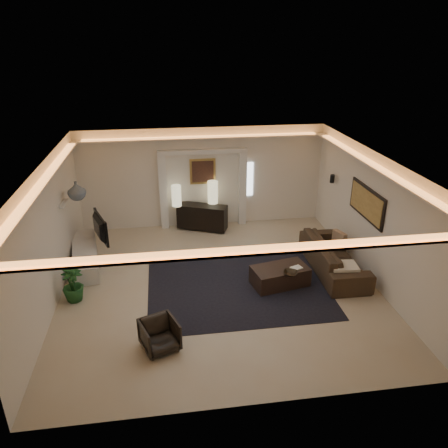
{
  "coord_description": "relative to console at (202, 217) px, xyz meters",
  "views": [
    {
      "loc": [
        -1.09,
        -8.3,
        5.24
      ],
      "look_at": [
        0.2,
        0.6,
        1.25
      ],
      "focal_mm": 34.37,
      "sensor_mm": 36.0,
      "label": 1
    }
  ],
  "objects": [
    {
      "name": "throw_blanket",
      "position": [
        2.8,
        -3.59,
        0.15
      ],
      "size": [
        0.62,
        0.53,
        0.06
      ],
      "primitive_type": "cube",
      "rotation": [
        0.0,
        0.0,
        -0.1
      ],
      "color": "beige",
      "rests_on": "sofa"
    },
    {
      "name": "wall_sconce",
      "position": [
        3.46,
        -0.9,
        1.28
      ],
      "size": [
        0.12,
        0.12,
        0.22
      ],
      "primitive_type": "cylinder",
      "color": "black",
      "rests_on": "wall_right"
    },
    {
      "name": "figurine",
      "position": [
        -2.79,
        -0.7,
        0.24
      ],
      "size": [
        0.17,
        0.17,
        0.36
      ],
      "primitive_type": "cylinder",
      "rotation": [
        0.0,
        0.0,
        0.35
      ],
      "color": "#4C3024",
      "rests_on": "media_ledge"
    },
    {
      "name": "painting_frame",
      "position": [
        0.08,
        0.37,
        1.25
      ],
      "size": [
        0.74,
        0.04,
        0.74
      ],
      "primitive_type": "cube",
      "color": "tan",
      "rests_on": "wall_back"
    },
    {
      "name": "console",
      "position": [
        0.0,
        0.0,
        0.0
      ],
      "size": [
        1.48,
        0.97,
        0.71
      ],
      "primitive_type": "cube",
      "rotation": [
        0.0,
        0.0,
        -0.41
      ],
      "color": "black",
      "rests_on": "ground"
    },
    {
      "name": "wall_front",
      "position": [
        0.08,
        -6.6,
        1.05
      ],
      "size": [
        7.0,
        0.0,
        7.0
      ],
      "primitive_type": "plane",
      "rotation": [
        -1.57,
        0.0,
        0.0
      ],
      "color": "silver",
      "rests_on": "ground"
    },
    {
      "name": "lamp_left",
      "position": [
        -0.71,
        0.07,
        0.69
      ],
      "size": [
        0.31,
        0.31,
        0.61
      ],
      "primitive_type": "cylinder",
      "rotation": [
        0.0,
        0.0,
        -0.14
      ],
      "color": "#EFE8B8",
      "rests_on": "console"
    },
    {
      "name": "painting_canvas",
      "position": [
        0.08,
        0.34,
        1.25
      ],
      "size": [
        0.62,
        0.02,
        0.62
      ],
      "primitive_type": "cube",
      "color": "#4C2D1E",
      "rests_on": "wall_back"
    },
    {
      "name": "bowl",
      "position": [
        1.58,
        -3.6,
        0.05
      ],
      "size": [
        0.42,
        0.42,
        0.08
      ],
      "primitive_type": "imported",
      "rotation": [
        0.0,
        0.0,
        -0.43
      ],
      "color": "black",
      "rests_on": "coffee_table"
    },
    {
      "name": "throw_pillow",
      "position": [
        3.22,
        -2.29,
        0.15
      ],
      "size": [
        0.25,
        0.43,
        0.41
      ],
      "primitive_type": "cube",
      "rotation": [
        0.0,
        0.0,
        0.33
      ],
      "color": "#A37E5D",
      "rests_on": "sofa"
    },
    {
      "name": "plant",
      "position": [
        -3.07,
        -3.25,
        -0.01
      ],
      "size": [
        0.6,
        0.6,
        0.79
      ],
      "primitive_type": "imported",
      "rotation": [
        0.0,
        0.0,
        0.5
      ],
      "color": "#1A471C",
      "rests_on": "ground"
    },
    {
      "name": "wall_right",
      "position": [
        3.58,
        -3.1,
        1.05
      ],
      "size": [
        0.0,
        7.0,
        7.0
      ],
      "primitive_type": "plane",
      "rotation": [
        1.57,
        0.0,
        -1.57
      ],
      "color": "silver",
      "rests_on": "ground"
    },
    {
      "name": "lamp_right",
      "position": [
        0.33,
        0.15,
        0.69
      ],
      "size": [
        0.32,
        0.32,
        0.66
      ],
      "primitive_type": "cylinder",
      "rotation": [
        0.0,
        0.0,
        -0.09
      ],
      "color": "#F9EEB5",
      "rests_on": "console"
    },
    {
      "name": "pilaster_left",
      "position": [
        -1.07,
        0.3,
        0.7
      ],
      "size": [
        0.22,
        0.2,
        2.2
      ],
      "primitive_type": "cube",
      "color": "silver",
      "rests_on": "ground"
    },
    {
      "name": "pilaster_right",
      "position": [
        1.23,
        0.3,
        0.7
      ],
      "size": [
        0.22,
        0.2,
        2.2
      ],
      "primitive_type": "cube",
      "color": "silver",
      "rests_on": "ground"
    },
    {
      "name": "cove_soffit",
      "position": [
        0.08,
        -3.1,
        2.22
      ],
      "size": [
        7.0,
        7.0,
        0.04
      ],
      "primitive_type": "cube",
      "color": "silver",
      "rests_on": "ceiling"
    },
    {
      "name": "magazine",
      "position": [
        1.79,
        -3.35,
        0.02
      ],
      "size": [
        0.29,
        0.25,
        0.03
      ],
      "primitive_type": "cube",
      "rotation": [
        0.0,
        0.0,
        0.36
      ],
      "color": "silver",
      "rests_on": "coffee_table"
    },
    {
      "name": "wall_back",
      "position": [
        0.08,
        0.4,
        1.05
      ],
      "size": [
        7.0,
        0.0,
        7.0
      ],
      "primitive_type": "plane",
      "rotation": [
        1.57,
        0.0,
        0.0
      ],
      "color": "silver",
      "rests_on": "ground"
    },
    {
      "name": "area_rug",
      "position": [
        0.48,
        -3.3,
        -0.39
      ],
      "size": [
        4.0,
        3.0,
        0.01
      ],
      "primitive_type": "cube",
      "color": "black",
      "rests_on": "ground"
    },
    {
      "name": "art_panel_frame",
      "position": [
        3.55,
        -2.8,
        1.3
      ],
      "size": [
        0.04,
        1.64,
        0.74
      ],
      "primitive_type": "cube",
      "color": "black",
      "rests_on": "wall_right"
    },
    {
      "name": "alcove_header",
      "position": [
        0.08,
        0.3,
        1.85
      ],
      "size": [
        2.52,
        0.2,
        0.12
      ],
      "primitive_type": "cube",
      "color": "silver",
      "rests_on": "wall_back"
    },
    {
      "name": "tv",
      "position": [
        -2.79,
        -1.21,
        0.38
      ],
      "size": [
        1.13,
        0.54,
        0.66
      ],
      "primitive_type": "imported",
      "rotation": [
        0.0,
        0.0,
        1.93
      ],
      "color": "black",
      "rests_on": "media_ledge"
    },
    {
      "name": "art_panel_gold",
      "position": [
        3.52,
        -2.8,
        1.3
      ],
      "size": [
        0.02,
        1.5,
        0.62
      ],
      "primitive_type": "cube",
      "color": "tan",
      "rests_on": "wall_right"
    },
    {
      "name": "wall_niche",
      "position": [
        -3.36,
        -1.7,
        1.25
      ],
      "size": [
        0.1,
        0.55,
        0.04
      ],
      "primitive_type": "cube",
      "color": "silver",
      "rests_on": "wall_left"
    },
    {
      "name": "coffee_table",
      "position": [
        1.45,
        -3.26,
        -0.2
      ],
      "size": [
        1.36,
        0.92,
        0.46
      ],
      "primitive_type": "cube",
      "rotation": [
        0.0,
        0.0,
        0.21
      ],
      "color": "black",
      "rests_on": "ground"
    },
    {
      "name": "ginger_jar",
      "position": [
        -3.07,
        -1.52,
        1.49
      ],
      "size": [
        0.42,
        0.42,
        0.44
      ],
      "primitive_type": "imported",
      "rotation": [
        0.0,
        0.0,
        0.0
      ],
      "color": "slate",
      "rests_on": "wall_niche"
    },
    {
      "name": "ceiling",
      "position": [
        0.08,
        -3.1,
        2.5
      ],
      "size": [
        7.0,
        7.0,
        0.0
      ],
      "primitive_type": "plane",
      "rotation": [
        3.14,
        0.0,
        0.0
      ],
      "color": "white",
      "rests_on": "ground"
    },
    {
      "name": "sofa",
      "position": [
        2.89,
        -2.8,
        -0.04
      ],
      "size": [
        2.5,
        1.01,
        0.72
      ],
      "primitive_type": "imported",
      "rotation": [
        0.0,
        0.0,
        1.56
      ],
      "color": "black",
      "rests_on": "ground"
    },
    {
      "name": "floor",
      "position": [
        0.08,
        -3.1,
        -0.4
      ],
      "size": [
        7.0,
        7.0,
        0.0
      ],
      "primitive_type": "plane",
      "color": "#BBAF95",
      "rests_on": "ground"
    },
    {
      "name": "wall_left",
      "position": [
        -3.42,
        -3.1,
        1.05
      ],
      "size": [
        0.0,
        7.0,
        7.0
      ],
      "primitive_type": "plane",
      "rotation": [
        1.57,
        0.0,
        1.57
      ],
      "color": "silver",
      "rests_on": "ground"
    },
    {
      "name": "daylight_slit",
      "position": [
        1.43,
        0.38,
        0.95
      ],
      "size": [
        0.25,
        0.03,
        1.0
      ],
      "primitive_type": "cube",
      "color": "white",
      "rests_on": "wall_back"
    },
    {
      "name": "armchair",
      "position": [
        -1.27,
        -5.08,
        -0.11
      ],
      "size": [
        0.81,
        0.82,
        0.58
      ],
      "primitive_type": "imported",
      "rotation": [
        0.0,
        0.0,
        0.37
      ],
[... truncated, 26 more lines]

